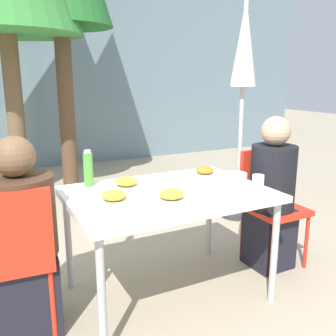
{
  "coord_description": "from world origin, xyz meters",
  "views": [
    {
      "loc": [
        -1.02,
        -2.02,
        1.42
      ],
      "look_at": [
        0.0,
        0.0,
        0.87
      ],
      "focal_mm": 40.0,
      "sensor_mm": 36.0,
      "label": 1
    }
  ],
  "objects_px": {
    "chair_right": "(269,197)",
    "person_right": "(271,198)",
    "closed_umbrella": "(243,67)",
    "person_left": "(23,244)",
    "bottle": "(88,169)",
    "chair_left": "(14,252)",
    "salad_bowl": "(235,177)",
    "drinking_cup": "(258,182)"
  },
  "relations": [
    {
      "from": "chair_right",
      "to": "person_right",
      "type": "bearing_deg",
      "value": 57.96
    },
    {
      "from": "person_left",
      "to": "chair_right",
      "type": "distance_m",
      "value": 1.8
    },
    {
      "from": "person_right",
      "to": "chair_right",
      "type": "bearing_deg",
      "value": -122.04
    },
    {
      "from": "drinking_cup",
      "to": "salad_bowl",
      "type": "distance_m",
      "value": 0.24
    },
    {
      "from": "chair_left",
      "to": "chair_right",
      "type": "xyz_separation_m",
      "value": [
        1.85,
        0.11,
        0.0
      ]
    },
    {
      "from": "closed_umbrella",
      "to": "drinking_cup",
      "type": "relative_size",
      "value": 21.57
    },
    {
      "from": "bottle",
      "to": "chair_left",
      "type": "bearing_deg",
      "value": -144.88
    },
    {
      "from": "chair_right",
      "to": "person_right",
      "type": "relative_size",
      "value": 0.76
    },
    {
      "from": "bottle",
      "to": "salad_bowl",
      "type": "height_order",
      "value": "bottle"
    },
    {
      "from": "chair_left",
      "to": "person_left",
      "type": "bearing_deg",
      "value": 57.96
    },
    {
      "from": "chair_left",
      "to": "drinking_cup",
      "type": "height_order",
      "value": "chair_left"
    },
    {
      "from": "person_right",
      "to": "bottle",
      "type": "distance_m",
      "value": 1.36
    },
    {
      "from": "person_right",
      "to": "bottle",
      "type": "height_order",
      "value": "person_right"
    },
    {
      "from": "person_left",
      "to": "drinking_cup",
      "type": "bearing_deg",
      "value": -8.2
    },
    {
      "from": "chair_right",
      "to": "drinking_cup",
      "type": "xyz_separation_m",
      "value": [
        -0.4,
        -0.33,
        0.25
      ]
    },
    {
      "from": "chair_right",
      "to": "person_right",
      "type": "height_order",
      "value": "person_right"
    },
    {
      "from": "bottle",
      "to": "chair_right",
      "type": "bearing_deg",
      "value": -10.62
    },
    {
      "from": "closed_umbrella",
      "to": "chair_left",
      "type": "bearing_deg",
      "value": -155.79
    },
    {
      "from": "person_left",
      "to": "bottle",
      "type": "relative_size",
      "value": 4.69
    },
    {
      "from": "bottle",
      "to": "salad_bowl",
      "type": "relative_size",
      "value": 1.48
    },
    {
      "from": "chair_left",
      "to": "person_left",
      "type": "relative_size",
      "value": 0.78
    },
    {
      "from": "chair_left",
      "to": "closed_umbrella",
      "type": "relative_size",
      "value": 0.41
    },
    {
      "from": "person_right",
      "to": "drinking_cup",
      "type": "height_order",
      "value": "person_right"
    },
    {
      "from": "closed_umbrella",
      "to": "chair_right",
      "type": "bearing_deg",
      "value": -113.94
    },
    {
      "from": "salad_bowl",
      "to": "closed_umbrella",
      "type": "bearing_deg",
      "value": 50.94
    },
    {
      "from": "chair_right",
      "to": "person_left",
      "type": "bearing_deg",
      "value": 0.38
    },
    {
      "from": "chair_left",
      "to": "person_left",
      "type": "distance_m",
      "value": 0.09
    },
    {
      "from": "chair_left",
      "to": "chair_right",
      "type": "relative_size",
      "value": 1.0
    },
    {
      "from": "chair_right",
      "to": "salad_bowl",
      "type": "relative_size",
      "value": 5.42
    },
    {
      "from": "person_right",
      "to": "drinking_cup",
      "type": "relative_size",
      "value": 11.58
    },
    {
      "from": "person_left",
      "to": "bottle",
      "type": "height_order",
      "value": "person_left"
    },
    {
      "from": "salad_bowl",
      "to": "person_left",
      "type": "bearing_deg",
      "value": 177.9
    },
    {
      "from": "chair_left",
      "to": "salad_bowl",
      "type": "distance_m",
      "value": 1.47
    },
    {
      "from": "chair_left",
      "to": "bottle",
      "type": "relative_size",
      "value": 3.67
    },
    {
      "from": "person_right",
      "to": "salad_bowl",
      "type": "distance_m",
      "value": 0.41
    },
    {
      "from": "person_left",
      "to": "person_right",
      "type": "height_order",
      "value": "person_right"
    },
    {
      "from": "chair_left",
      "to": "chair_right",
      "type": "bearing_deg",
      "value": 7.14
    },
    {
      "from": "chair_left",
      "to": "chair_right",
      "type": "height_order",
      "value": "same"
    },
    {
      "from": "closed_umbrella",
      "to": "salad_bowl",
      "type": "bearing_deg",
      "value": -129.06
    },
    {
      "from": "person_left",
      "to": "bottle",
      "type": "distance_m",
      "value": 0.63
    },
    {
      "from": "chair_right",
      "to": "person_right",
      "type": "distance_m",
      "value": 0.1
    },
    {
      "from": "closed_umbrella",
      "to": "salad_bowl",
      "type": "xyz_separation_m",
      "value": [
        -0.8,
        -0.99,
        -0.77
      ]
    }
  ]
}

